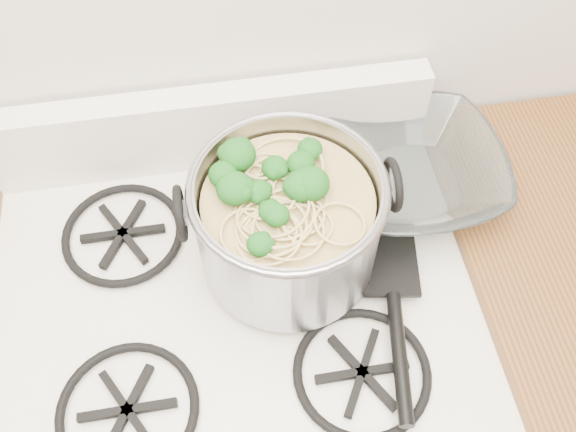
{
  "coord_description": "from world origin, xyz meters",
  "views": [
    {
      "loc": [
        0.01,
        0.8,
        1.82
      ],
      "look_at": [
        0.09,
        1.32,
        1.03
      ],
      "focal_mm": 40.0,
      "sensor_mm": 36.0,
      "label": 1
    }
  ],
  "objects": [
    {
      "name": "gas_range",
      "position": [
        0.0,
        1.26,
        0.44
      ],
      "size": [
        0.76,
        0.66,
        0.92
      ],
      "color": "white",
      "rests_on": "ground"
    },
    {
      "name": "counter_left",
      "position": [
        -0.51,
        1.26,
        0.46
      ],
      "size": [
        0.25,
        0.65,
        0.92
      ],
      "color": "silver",
      "rests_on": "ground"
    },
    {
      "name": "stock_pot",
      "position": [
        0.09,
        1.32,
        1.02
      ],
      "size": [
        0.32,
        0.29,
        0.19
      ],
      "color": "#92939A",
      "rests_on": "gas_range"
    },
    {
      "name": "spatula",
      "position": [
        0.25,
        1.27,
        0.94
      ],
      "size": [
        0.34,
        0.35,
        0.02
      ],
      "primitive_type": null,
      "rotation": [
        0.0,
        0.0,
        -0.16
      ],
      "color": "black",
      "rests_on": "gas_range"
    },
    {
      "name": "glass_bowl",
      "position": [
        0.33,
        1.43,
        0.94
      ],
      "size": [
        0.12,
        0.12,
        0.03
      ],
      "primitive_type": "imported",
      "rotation": [
        0.0,
        0.0,
        0.04
      ],
      "color": "white",
      "rests_on": "gas_range"
    }
  ]
}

